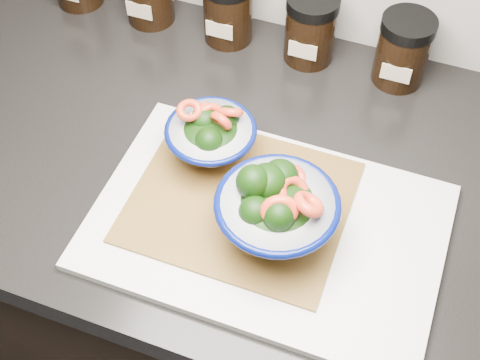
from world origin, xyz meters
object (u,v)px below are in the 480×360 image
at_px(bowl_right, 276,210).
at_px(spice_jar_e, 403,50).
at_px(spice_jar_d, 311,28).
at_px(cutting_board, 267,226).
at_px(bowl_left, 211,136).
at_px(spice_jar_c, 228,9).

xyz_separation_m(bowl_right, spice_jar_e, (0.08, 0.35, -0.01)).
height_order(bowl_right, spice_jar_d, bowl_right).
xyz_separation_m(cutting_board, bowl_left, (-0.11, 0.08, 0.05)).
distance_m(bowl_left, spice_jar_d, 0.27).
bearing_deg(spice_jar_c, spice_jar_d, 0.00).
bearing_deg(bowl_left, spice_jar_e, 51.85).
xyz_separation_m(cutting_board, bowl_right, (0.01, -0.01, 0.06)).
bearing_deg(bowl_left, cutting_board, -36.43).
xyz_separation_m(cutting_board, spice_jar_d, (-0.05, 0.34, 0.05)).
distance_m(bowl_right, spice_jar_d, 0.36).
bearing_deg(bowl_right, bowl_left, 142.88).
bearing_deg(spice_jar_c, bowl_left, -73.50).
bearing_deg(cutting_board, spice_jar_e, 74.20).
height_order(bowl_left, bowl_right, bowl_right).
bearing_deg(bowl_right, spice_jar_c, 119.48).
distance_m(bowl_left, spice_jar_c, 0.27).
bearing_deg(bowl_right, spice_jar_e, 76.90).
xyz_separation_m(bowl_right, spice_jar_d, (-0.06, 0.35, -0.01)).
relative_size(bowl_left, bowl_right, 0.81).
distance_m(bowl_left, spice_jar_e, 0.33).
height_order(cutting_board, bowl_left, bowl_left).
height_order(bowl_left, spice_jar_e, same).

